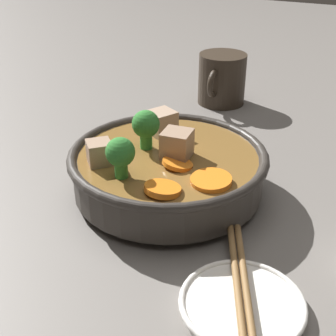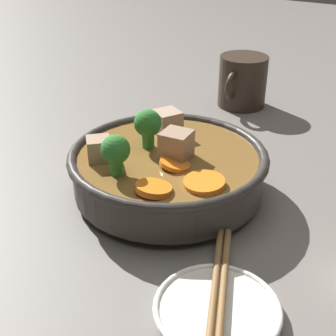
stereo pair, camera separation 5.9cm
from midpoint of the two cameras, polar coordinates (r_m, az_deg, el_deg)
ground_plane at (r=0.61m, az=2.77°, el=-3.22°), size 3.00×3.00×0.00m
stirfry_bowl at (r=0.59m, az=2.78°, el=0.11°), size 0.25×0.25×0.11m
side_saucer at (r=0.45m, az=9.93°, el=-16.85°), size 0.12×0.12×0.01m
dark_mug at (r=0.89m, az=10.96°, el=10.30°), size 0.11×0.09×0.09m
chopsticks_pair at (r=0.45m, az=10.04°, el=-16.00°), size 0.21×0.10×0.01m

